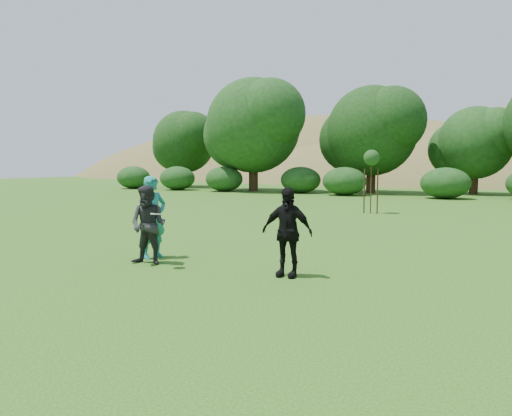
{
  "coord_description": "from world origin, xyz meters",
  "views": [
    {
      "loc": [
        6.03,
        -8.33,
        2.26
      ],
      "look_at": [
        0.0,
        3.0,
        1.1
      ],
      "focal_mm": 35.0,
      "sensor_mm": 36.0,
      "label": 1
    }
  ],
  "objects": [
    {
      "name": "player_black",
      "position": [
        1.96,
        0.62,
        0.89
      ],
      "size": [
        1.08,
        0.51,
        1.79
      ],
      "primitive_type": "imported",
      "rotation": [
        0.0,
        0.0,
        0.07
      ],
      "color": "black",
      "rests_on": "ground"
    },
    {
      "name": "tree_row",
      "position": [
        3.23,
        28.68,
        4.87
      ],
      "size": [
        53.92,
        10.38,
        9.62
      ],
      "color": "#3A2616",
      "rests_on": "ground"
    },
    {
      "name": "ground",
      "position": [
        0.0,
        0.0,
        0.0
      ],
      "size": [
        120.0,
        120.0,
        0.0
      ],
      "primitive_type": "plane",
      "color": "#19470C",
      "rests_on": "ground"
    },
    {
      "name": "player_grey",
      "position": [
        -1.26,
        0.27,
        0.88
      ],
      "size": [
        0.97,
        0.83,
        1.77
      ],
      "primitive_type": "imported",
      "rotation": [
        0.0,
        0.0,
        0.2
      ],
      "color": "#262528",
      "rests_on": "ground"
    },
    {
      "name": "sapling",
      "position": [
        0.09,
        13.8,
        2.42
      ],
      "size": [
        0.7,
        0.7,
        2.85
      ],
      "color": "#392416",
      "rests_on": "ground"
    },
    {
      "name": "player_teal",
      "position": [
        -1.65,
        0.9,
        0.98
      ],
      "size": [
        0.63,
        0.81,
        1.96
      ],
      "primitive_type": "imported",
      "rotation": [
        0.0,
        0.0,
        1.32
      ],
      "color": "#1C7F77",
      "rests_on": "ground"
    },
    {
      "name": "frisbee",
      "position": [
        -0.8,
        -0.0,
        1.18
      ],
      "size": [
        0.27,
        0.27,
        0.06
      ],
      "color": "white",
      "rests_on": "ground"
    },
    {
      "name": "hillside",
      "position": [
        -0.56,
        68.45,
        -11.97
      ],
      "size": [
        150.0,
        72.0,
        52.0
      ],
      "color": "olive",
      "rests_on": "ground"
    }
  ]
}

